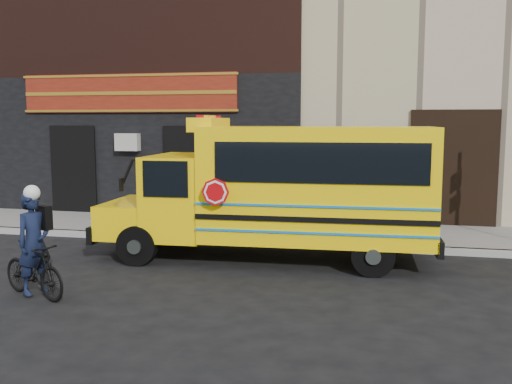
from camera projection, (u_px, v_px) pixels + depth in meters
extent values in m
plane|color=black|center=(257.00, 276.00, 10.53)|extent=(120.00, 120.00, 0.00)
cube|color=#979792|center=(282.00, 243.00, 13.04)|extent=(40.00, 0.20, 0.15)
cube|color=#65615E|center=(292.00, 231.00, 14.49)|extent=(40.00, 3.00, 0.15)
cube|color=tan|center=(322.00, 26.00, 19.94)|extent=(20.00, 10.00, 12.00)
cube|color=black|center=(132.00, 145.00, 16.72)|extent=(10.00, 0.30, 4.00)
cube|color=black|center=(128.00, 23.00, 16.28)|extent=(10.00, 0.28, 3.00)
cube|color=#5F190D|center=(128.00, 93.00, 16.37)|extent=(6.50, 0.12, 1.10)
cube|color=black|center=(74.00, 170.00, 17.05)|extent=(1.30, 0.10, 2.50)
cube|color=black|center=(189.00, 172.00, 16.28)|extent=(1.30, 0.10, 2.50)
cylinder|color=black|center=(137.00, 245.00, 11.33)|extent=(0.81, 0.31, 0.80)
cylinder|color=black|center=(169.00, 228.00, 13.18)|extent=(0.81, 0.31, 0.80)
cylinder|color=black|center=(373.00, 255.00, 10.51)|extent=(0.81, 0.31, 0.80)
cylinder|color=black|center=(371.00, 235.00, 12.36)|extent=(0.81, 0.31, 0.80)
cube|color=yellow|center=(134.00, 217.00, 12.29)|extent=(1.07, 2.04, 0.70)
cube|color=black|center=(111.00, 227.00, 12.42)|extent=(0.20, 2.05, 0.35)
cube|color=yellow|center=(183.00, 195.00, 12.03)|extent=(1.28, 2.14, 1.70)
cube|color=black|center=(157.00, 176.00, 12.08)|extent=(0.13, 1.80, 0.90)
cube|color=yellow|center=(318.00, 183.00, 11.48)|extent=(4.58, 2.37, 2.25)
cube|color=black|center=(433.00, 239.00, 11.20)|extent=(0.20, 2.20, 0.30)
cube|color=black|center=(319.00, 163.00, 10.32)|extent=(3.90, 0.19, 0.75)
cube|color=yellow|center=(209.00, 125.00, 11.74)|extent=(0.56, 1.62, 0.28)
cylinder|color=#B3070B|center=(215.00, 192.00, 10.54)|extent=(0.52, 0.05, 0.52)
imported|color=black|center=(34.00, 269.00, 9.24)|extent=(1.59, 1.00, 0.93)
imported|color=black|center=(34.00, 246.00, 9.27)|extent=(0.61, 0.72, 1.67)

